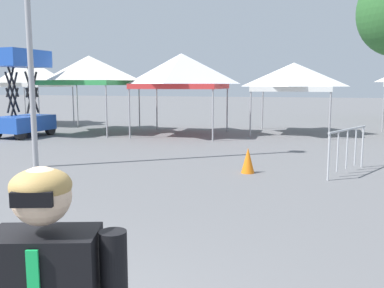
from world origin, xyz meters
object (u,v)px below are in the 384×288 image
canopy_tent_far_left (89,70)px  canopy_tent_far_right (294,77)px  scissor_lift (23,110)px  crowd_barrier_near_person (347,142)px  traffic_cone_lot_center (248,160)px  canopy_tent_left_of_center (182,71)px  canopy_tent_behind_left (30,73)px

canopy_tent_far_left → canopy_tent_far_right: canopy_tent_far_left is taller
scissor_lift → crowd_barrier_near_person: size_ratio=1.80×
crowd_barrier_near_person → canopy_tent_far_left: bearing=149.3°
canopy_tent_far_left → scissor_lift: scissor_lift is taller
canopy_tent_far_left → scissor_lift: size_ratio=1.01×
canopy_tent_far_right → scissor_lift: (-10.34, -4.19, -1.33)m
crowd_barrier_near_person → traffic_cone_lot_center: 2.37m
canopy_tent_left_of_center → canopy_tent_far_right: (4.43, 1.74, -0.23)m
canopy_tent_left_of_center → scissor_lift: 6.59m
canopy_tent_far_right → crowd_barrier_near_person: 8.37m
scissor_lift → traffic_cone_lot_center: 10.78m
traffic_cone_lot_center → canopy_tent_far_right: bearing=86.4°
canopy_tent_far_left → traffic_cone_lot_center: bearing=-39.9°
canopy_tent_far_right → scissor_lift: size_ratio=0.96×
traffic_cone_lot_center → canopy_tent_far_left: bearing=140.1°
scissor_lift → canopy_tent_left_of_center: bearing=22.5°
canopy_tent_far_left → traffic_cone_lot_center: canopy_tent_far_left is taller
crowd_barrier_near_person → traffic_cone_lot_center: crowd_barrier_near_person is taller
canopy_tent_behind_left → canopy_tent_left_of_center: canopy_tent_behind_left is taller
canopy_tent_behind_left → crowd_barrier_near_person: bearing=-28.7°
canopy_tent_left_of_center → canopy_tent_far_right: 4.76m
canopy_tent_behind_left → canopy_tent_far_right: size_ratio=1.02×
canopy_tent_far_left → canopy_tent_far_right: (8.64, 1.88, -0.29)m
canopy_tent_far_left → canopy_tent_left_of_center: size_ratio=0.96×
scissor_lift → traffic_cone_lot_center: scissor_lift is taller
canopy_tent_left_of_center → scissor_lift: bearing=-157.5°
canopy_tent_left_of_center → traffic_cone_lot_center: bearing=-60.6°
canopy_tent_far_left → canopy_tent_far_right: size_ratio=1.05×
crowd_barrier_near_person → traffic_cone_lot_center: (-2.24, -0.61, -0.45)m
canopy_tent_far_right → traffic_cone_lot_center: size_ratio=5.44×
canopy_tent_far_right → scissor_lift: scissor_lift is taller
canopy_tent_far_right → canopy_tent_behind_left: bearing=179.2°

